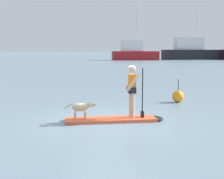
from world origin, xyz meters
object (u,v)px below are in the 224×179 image
(person_paddler, at_px, (132,88))
(moored_boat_port, at_px, (134,53))
(dog, at_px, (82,108))
(moored_boat_starboard, at_px, (192,51))
(paddleboard, at_px, (117,119))
(marker_buoy, at_px, (178,96))

(person_paddler, distance_m, moored_boat_port, 54.74)
(person_paddler, height_order, dog, person_paddler)
(person_paddler, relative_size, moored_boat_port, 0.16)
(person_paddler, xyz_separation_m, moored_boat_starboard, (12.94, 58.66, 0.60))
(paddleboard, relative_size, dog, 3.33)
(paddleboard, distance_m, moored_boat_starboard, 60.28)
(marker_buoy, bearing_deg, dog, -132.00)
(dog, xyz_separation_m, moored_boat_starboard, (14.55, 58.96, 1.21))
(moored_boat_port, xyz_separation_m, marker_buoy, (0.98, -50.99, -1.19))
(dog, relative_size, moored_boat_port, 0.10)
(marker_buoy, bearing_deg, moored_boat_starboard, 78.76)
(moored_boat_port, distance_m, marker_buoy, 51.02)
(moored_boat_port, bearing_deg, paddleboard, -91.59)
(dog, bearing_deg, marker_buoy, 48.00)
(moored_boat_port, bearing_deg, marker_buoy, -88.89)
(dog, bearing_deg, person_paddler, 10.56)
(paddleboard, relative_size, moored_boat_port, 0.32)
(person_paddler, xyz_separation_m, dog, (-1.60, -0.30, -0.61))
(paddleboard, xyz_separation_m, moored_boat_port, (1.52, 54.82, 1.40))
(paddleboard, bearing_deg, dog, -169.44)
(paddleboard, xyz_separation_m, marker_buoy, (2.50, 3.82, 0.21))
(paddleboard, xyz_separation_m, dog, (-1.13, -0.21, 0.41))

